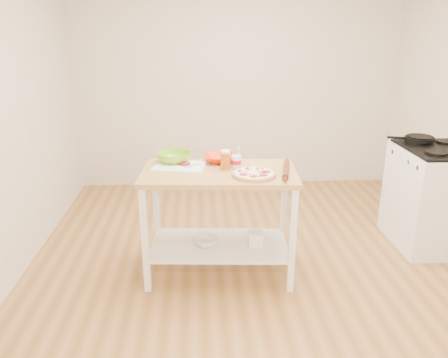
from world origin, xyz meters
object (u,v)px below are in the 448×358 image
skillet (419,139)px  spatula (192,166)px  shelf_bin (256,239)px  pizza (254,174)px  beer_pint (225,160)px  prep_island (219,200)px  rolling_pin (286,170)px  yogurt_tub (236,162)px  gas_stove (434,197)px  knife (178,159)px  shelf_glass_bowl (206,242)px  cutting_board (180,166)px  green_bowl (174,158)px  orange_bowl (219,158)px

skillet → spatula: (-2.12, -0.52, -0.06)m
spatula → shelf_bin: bearing=-31.8°
pizza → beer_pint: size_ratio=2.19×
prep_island → rolling_pin: size_ratio=3.16×
spatula → yogurt_tub: size_ratio=0.82×
gas_stove → knife: 2.39m
pizza → shelf_glass_bowl: bearing=160.6°
spatula → beer_pint: 0.28m
cutting_board → beer_pint: size_ratio=2.96×
prep_island → rolling_pin: rolling_pin is taller
green_bowl → shelf_bin: bearing=-22.4°
beer_pint → shelf_bin: size_ratio=1.36×
gas_stove → green_bowl: size_ratio=4.02×
orange_bowl → yogurt_tub: size_ratio=1.44×
shelf_bin → skillet: bearing=22.0°
cutting_board → knife: 0.15m
knife → orange_bowl: size_ratio=1.09×
yogurt_tub → shelf_bin: (0.16, -0.11, -0.63)m
cutting_board → green_bowl: size_ratio=1.64×
green_bowl → yogurt_tub: (0.50, -0.17, 0.01)m
skillet → rolling_pin: (-1.39, -0.69, -0.05)m
gas_stove → yogurt_tub: (-1.87, -0.33, 0.48)m
prep_island → cutting_board: 0.42m
skillet → rolling_pin: 1.55m
prep_island → knife: knife is taller
orange_bowl → yogurt_tub: yogurt_tub is taller
gas_stove → cutting_board: bearing=-172.6°
pizza → orange_bowl: orange_bowl is taller
pizza → green_bowl: 0.72m
prep_island → cutting_board: size_ratio=2.75×
knife → skillet: bearing=14.8°
gas_stove → cutting_board: 2.38m
green_bowl → cutting_board: bearing=-67.8°
orange_bowl → shelf_glass_bowl: bearing=-117.2°
cutting_board → skillet: bearing=24.2°
prep_island → knife: (-0.33, 0.28, 0.27)m
pizza → rolling_pin: 0.27m
shelf_bin → spatula: bearing=166.0°
gas_stove → shelf_bin: bearing=-165.2°
prep_island → skillet: bearing=18.0°
pizza → green_bowl: (-0.61, 0.38, 0.03)m
knife → shelf_glass_bowl: 0.72m
skillet → orange_bowl: bearing=-152.3°
knife → yogurt_tub: bearing=-17.3°
cutting_board → shelf_bin: cutting_board is taller
skillet → green_bowl: bearing=-154.2°
knife → green_bowl: (-0.03, -0.04, 0.03)m
shelf_glass_bowl → shelf_bin: 0.41m
orange_bowl → shelf_bin: (0.28, -0.27, -0.61)m
pizza → yogurt_tub: bearing=118.4°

